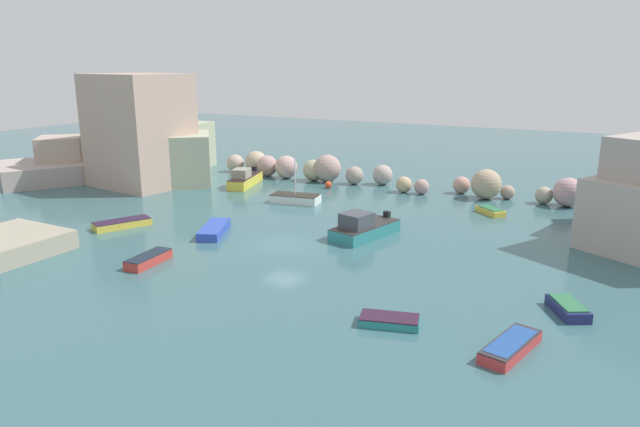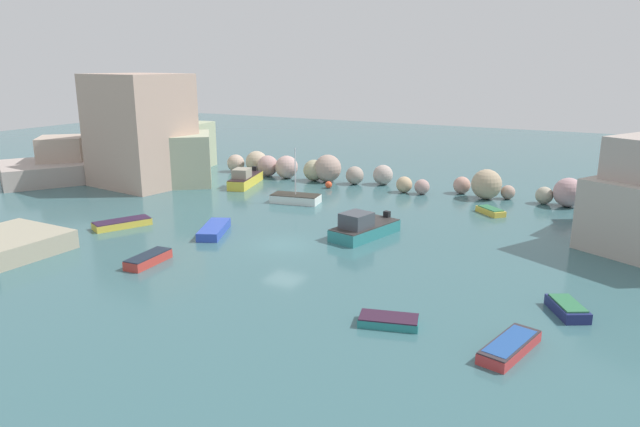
# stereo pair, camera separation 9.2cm
# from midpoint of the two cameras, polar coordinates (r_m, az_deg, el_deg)

# --- Properties ---
(cove_water) EXTENTS (160.00, 160.00, 0.00)m
(cove_water) POSITION_cam_midpoint_polar(r_m,az_deg,el_deg) (39.10, -3.50, -3.10)
(cove_water) COLOR #386369
(cove_water) RESTS_ON ground
(cliff_headland_left) EXTENTS (23.29, 22.14, 10.92)m
(cliff_headland_left) POSITION_cam_midpoint_polar(r_m,az_deg,el_deg) (63.52, -17.27, 6.54)
(cliff_headland_left) COLOR tan
(cliff_headland_left) RESTS_ON ground
(rock_breakwater) EXTENTS (36.94, 4.21, 2.80)m
(rock_breakwater) POSITION_cam_midpoint_polar(r_m,az_deg,el_deg) (57.90, 4.33, 3.93)
(rock_breakwater) COLOR #BDA292
(rock_breakwater) RESTS_ON ground
(stone_dock) EXTENTS (6.25, 5.69, 1.23)m
(stone_dock) POSITION_cam_midpoint_polar(r_m,az_deg,el_deg) (42.40, -28.26, -2.59)
(stone_dock) COLOR #A19982
(stone_dock) RESTS_ON ground
(channel_buoy) EXTENTS (0.70, 0.70, 0.70)m
(channel_buoy) POSITION_cam_midpoint_polar(r_m,az_deg,el_deg) (56.52, 0.91, 2.87)
(channel_buoy) COLOR #E04C28
(channel_buoy) RESTS_ON cove_water
(moored_boat_0) EXTENTS (3.46, 5.96, 1.91)m
(moored_boat_0) POSITION_cam_midpoint_polar(r_m,az_deg,el_deg) (40.67, 4.35, -1.42)
(moored_boat_0) COLOR teal
(moored_boat_0) RESTS_ON cove_water
(moored_boat_1) EXTENTS (3.42, 6.36, 1.87)m
(moored_boat_1) POSITION_cam_midpoint_polar(r_m,az_deg,el_deg) (58.13, -7.39, 3.41)
(moored_boat_1) COLOR yellow
(moored_boat_1) RESTS_ON cove_water
(moored_boat_2) EXTENTS (4.49, 2.63, 4.85)m
(moored_boat_2) POSITION_cam_midpoint_polar(r_m,az_deg,el_deg) (50.62, -2.38, 1.51)
(moored_boat_2) COLOR white
(moored_boat_2) RESTS_ON cove_water
(moored_boat_3) EXTENTS (3.03, 2.02, 0.44)m
(moored_boat_3) POSITION_cam_midpoint_polar(r_m,az_deg,el_deg) (27.65, 6.90, -10.48)
(moored_boat_3) COLOR teal
(moored_boat_3) RESTS_ON cove_water
(moored_boat_4) EXTENTS (2.36, 2.86, 0.61)m
(moored_boat_4) POSITION_cam_midpoint_polar(r_m,az_deg,el_deg) (31.05, 23.35, -8.60)
(moored_boat_4) COLOR navy
(moored_boat_4) RESTS_ON cove_water
(moored_boat_5) EXTENTS (3.16, 4.60, 0.61)m
(moored_boat_5) POSITION_cam_midpoint_polar(r_m,az_deg,el_deg) (42.13, -10.37, -1.57)
(moored_boat_5) COLOR blue
(moored_boat_5) RESTS_ON cove_water
(moored_boat_6) EXTENTS (1.40, 3.32, 0.60)m
(moored_boat_6) POSITION_cam_midpoint_polar(r_m,az_deg,el_deg) (36.82, -16.56, -4.35)
(moored_boat_6) COLOR #BF3931
(moored_boat_6) RESTS_ON cove_water
(moored_boat_7) EXTENTS (2.70, 2.57, 0.53)m
(moored_boat_7) POSITION_cam_midpoint_polar(r_m,az_deg,el_deg) (48.84, 16.57, 0.24)
(moored_boat_7) COLOR gold
(moored_boat_7) RESTS_ON cove_water
(moored_boat_8) EXTENTS (2.09, 3.99, 0.54)m
(moored_boat_8) POSITION_cam_midpoint_polar(r_m,az_deg,el_deg) (26.35, 18.36, -12.36)
(moored_boat_8) COLOR #BE3638
(moored_boat_8) RESTS_ON cove_water
(moored_boat_9) EXTENTS (3.07, 4.34, 0.56)m
(moored_boat_9) POSITION_cam_midpoint_polar(r_m,az_deg,el_deg) (45.56, -18.92, -0.94)
(moored_boat_9) COLOR gold
(moored_boat_9) RESTS_ON cove_water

